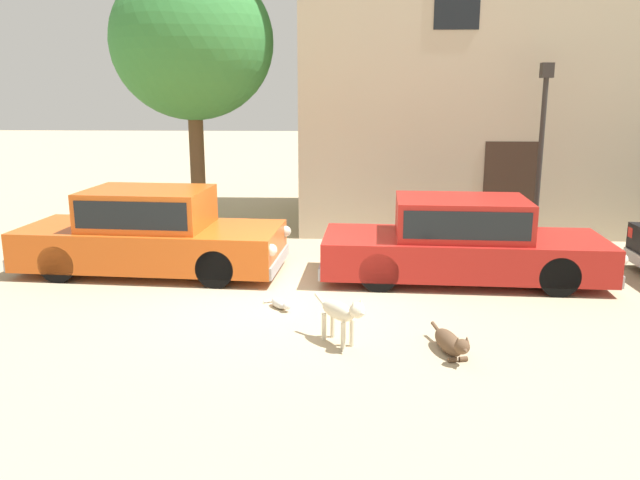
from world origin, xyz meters
TOP-DOWN VIEW (x-y plane):
  - ground_plane at (0.00, 0.00)m, footprint 80.00×80.00m
  - parked_sedan_nearest at (-2.48, 1.47)m, footprint 4.74×2.09m
  - parked_sedan_second at (2.88, 1.17)m, footprint 4.87×1.94m
  - apartment_block at (6.25, 6.60)m, footprint 12.66×5.03m
  - stray_dog_spotted at (2.21, -1.98)m, footprint 0.39×1.08m
  - stray_dog_tan at (0.89, -1.75)m, footprint 0.70×0.80m
  - stray_cat at (-0.03, -0.41)m, footprint 0.45×0.54m
  - street_lamp at (4.72, 3.39)m, footprint 0.22×0.22m
  - acacia_tree_left at (-2.35, 4.68)m, footprint 3.45×3.10m

SIDE VIEW (x-z plane):
  - ground_plane at x=0.00m, z-range 0.00..0.00m
  - stray_cat at x=-0.03m, z-range -0.01..0.16m
  - stray_dog_spotted at x=2.21m, z-range -0.03..0.32m
  - stray_dog_tan at x=0.89m, z-range 0.09..0.77m
  - parked_sedan_second at x=2.88m, z-range -0.01..1.39m
  - parked_sedan_nearest at x=-2.48m, z-range -0.01..1.46m
  - street_lamp at x=4.72m, z-range 0.53..4.17m
  - apartment_block at x=6.25m, z-range 0.00..7.19m
  - acacia_tree_left at x=-2.35m, z-range 1.22..6.99m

